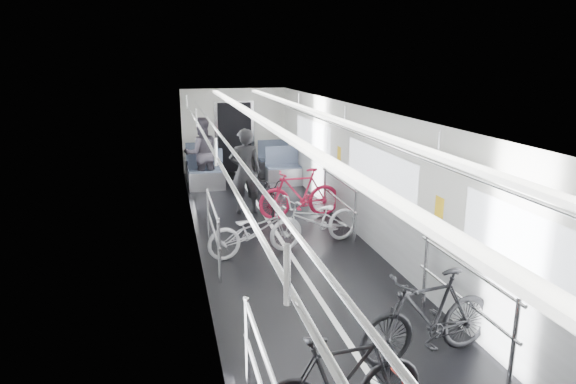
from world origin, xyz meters
name	(u,v)px	position (x,y,z in m)	size (l,w,h in m)	color
car_shell	(271,170)	(0.00, 1.78, 1.13)	(3.02, 14.01, 2.41)	black
bike_left_mid	(341,382)	(-0.57, -4.05, 0.48)	(0.45, 1.59, 0.96)	black
bike_left_far	(255,231)	(-0.58, 0.27, 0.43)	(0.57, 1.65, 0.87)	silver
bike_right_near	(428,316)	(0.73, -3.21, 0.51)	(0.48, 1.70, 1.02)	black
bike_right_mid	(316,220)	(0.54, 0.50, 0.46)	(0.61, 1.74, 0.91)	silver
bike_right_far	(300,194)	(0.67, 2.12, 0.52)	(0.49, 1.73, 1.04)	#B71638
bike_aisle	(271,194)	(0.18, 2.66, 0.40)	(0.53, 1.53, 0.80)	black
person_standing	(245,171)	(-0.35, 2.76, 0.91)	(0.67, 0.44, 1.82)	black
person_seated	(202,153)	(-1.09, 5.10, 0.91)	(0.88, 0.69, 1.82)	#2E2931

